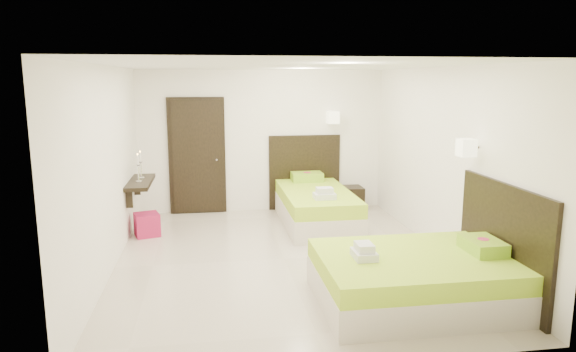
{
  "coord_description": "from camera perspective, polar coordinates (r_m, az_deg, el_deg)",
  "views": [
    {
      "loc": [
        -0.97,
        -6.65,
        2.43
      ],
      "look_at": [
        0.1,
        0.3,
        1.1
      ],
      "focal_mm": 32.0,
      "sensor_mm": 36.0,
      "label": 1
    }
  ],
  "objects": [
    {
      "name": "console_shelf",
      "position": [
        8.48,
        -16.15,
        -0.7
      ],
      "size": [
        0.35,
        1.2,
        0.78
      ],
      "color": "black",
      "rests_on": "ground"
    },
    {
      "name": "bed_single",
      "position": [
        8.8,
        3.06,
        -3.1
      ],
      "size": [
        1.35,
        2.25,
        1.85
      ],
      "color": "beige",
      "rests_on": "ground"
    },
    {
      "name": "floor",
      "position": [
        7.14,
        -0.43,
        -9.17
      ],
      "size": [
        5.5,
        5.5,
        0.0
      ],
      "primitive_type": "plane",
      "color": "beige",
      "rests_on": "ground"
    },
    {
      "name": "door",
      "position": [
        9.45,
        -10.07,
        2.14
      ],
      "size": [
        1.02,
        0.15,
        2.14
      ],
      "color": "black",
      "rests_on": "ground"
    },
    {
      "name": "nightstand",
      "position": [
        9.77,
        6.8,
        -2.46
      ],
      "size": [
        0.49,
        0.44,
        0.44
      ],
      "primitive_type": "cube",
      "rotation": [
        0.0,
        0.0,
        0.0
      ],
      "color": "black",
      "rests_on": "ground"
    },
    {
      "name": "ottoman",
      "position": [
        8.4,
        -15.39,
        -5.22
      ],
      "size": [
        0.45,
        0.45,
        0.36
      ],
      "primitive_type": "cube",
      "rotation": [
        0.0,
        0.0,
        0.29
      ],
      "color": "#9D1440",
      "rests_on": "ground"
    },
    {
      "name": "bed_double",
      "position": [
        5.91,
        14.49,
        -10.68
      ],
      "size": [
        2.09,
        1.78,
        1.73
      ],
      "color": "beige",
      "rests_on": "ground"
    }
  ]
}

